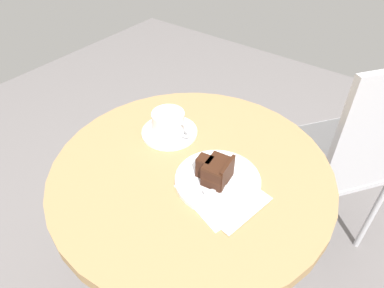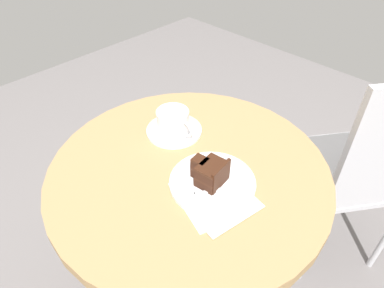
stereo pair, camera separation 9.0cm
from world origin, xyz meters
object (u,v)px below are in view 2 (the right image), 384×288
Objects in this scene: saucer at (174,130)px; cafe_chair at (368,166)px; cake_plate at (213,182)px; cake_slice at (210,173)px; teaspoon at (183,119)px; coffee_cup at (173,121)px; fork at (203,193)px; napkin at (216,197)px.

saucer is 0.17× the size of cafe_chair.
cake_plate is 2.47× the size of cake_slice.
cake_plate is at bearing -68.49° from teaspoon.
coffee_cup and cake_slice have the same top height.
cafe_chair is (0.43, 0.50, -0.24)m from coffee_cup.
cafe_chair reaches higher than fork.
cake_slice reaches higher than teaspoon.
coffee_cup is 0.95× the size of fork.
coffee_cup is at bearing -4.34° from cafe_chair.
cafe_chair is at bearing 69.64° from cake_plate.
coffee_cup reaches higher than saucer.
cake_slice is at bearing 15.77° from cafe_chair.
cake_slice is (0.23, -0.13, 0.03)m from teaspoon.
cafe_chair is at bearing -165.14° from fork.
fork is at bearing -70.06° from cake_slice.
cake_slice is at bearing -70.66° from teaspoon.
cake_plate is at bearing -18.61° from saucer.
saucer is at bearing 129.12° from coffee_cup.
napkin is at bearing -21.46° from coffee_cup.
cafe_chair is at bearing 4.60° from teaspoon.
coffee_cup reaches higher than fork.
teaspoon reaches higher than cake_plate.
cake_plate is at bearing -134.76° from fork.
napkin is at bearing -27.28° from cake_slice.
fork is (0.01, -0.05, 0.01)m from cake_plate.
saucer is at bearing -114.64° from teaspoon.
teaspoon is (-0.01, 0.05, 0.01)m from saucer.
teaspoon is at bearing 149.60° from cake_slice.
napkin is 0.65m from cafe_chair.
saucer is 0.68m from cafe_chair.
cake_slice reaches higher than cake_plate.
fork is (0.01, -0.04, -0.03)m from cake_slice.
cake_slice is at bearing -127.28° from fork.
cafe_chair reaches higher than cake_slice.
coffee_cup is at bearing -112.09° from teaspoon.
fork reaches higher than teaspoon.
saucer is 0.26m from fork.
cake_plate is (0.23, -0.13, -0.01)m from teaspoon.
cake_slice is 0.40× the size of napkin.
fork is (0.23, -0.12, 0.01)m from saucer.
cafe_chair is (0.21, 0.58, -0.23)m from cake_slice.
cake_slice is (0.22, -0.08, 0.04)m from saucer.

